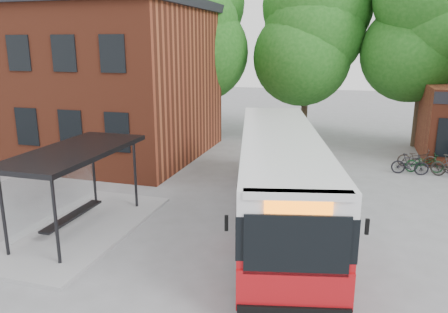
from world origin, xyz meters
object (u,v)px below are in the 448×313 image
(city_bus, at_px, (279,178))
(bicycle_2, at_px, (417,158))
(bicycle_0, at_px, (424,163))
(bicycle_1, at_px, (410,164))
(bus_shelter, at_px, (78,190))

(city_bus, xyz_separation_m, bicycle_2, (5.71, 9.00, -1.11))
(bicycle_0, bearing_deg, bicycle_1, 120.31)
(bicycle_1, bearing_deg, bicycle_2, -17.04)
(bus_shelter, height_order, bicycle_1, bus_shelter)
(bicycle_1, height_order, bicycle_2, bicycle_1)
(bicycle_0, bearing_deg, bus_shelter, 123.74)
(bus_shelter, relative_size, city_bus, 0.55)
(bicycle_0, relative_size, bicycle_2, 0.96)
(city_bus, xyz_separation_m, bicycle_0, (5.94, 8.06, -1.12))
(bus_shelter, bearing_deg, bicycle_2, 44.51)
(bicycle_2, bearing_deg, bicycle_1, 163.05)
(city_bus, distance_m, bicycle_0, 10.08)
(bus_shelter, bearing_deg, bicycle_1, 41.81)
(bicycle_2, bearing_deg, bus_shelter, 135.88)
(bus_shelter, bearing_deg, city_bus, 24.09)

